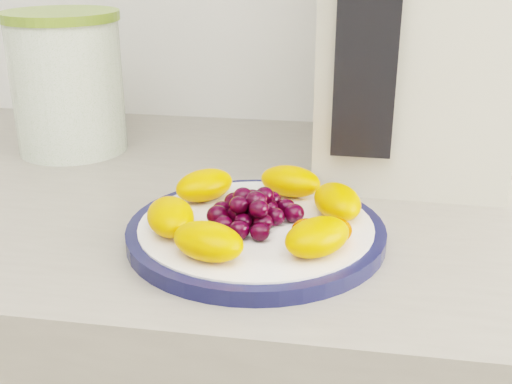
# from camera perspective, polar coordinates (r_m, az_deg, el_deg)

# --- Properties ---
(plate_rim) EXTENTS (0.25, 0.25, 0.01)m
(plate_rim) POSITION_cam_1_polar(r_m,az_deg,el_deg) (0.63, 0.00, -3.60)
(plate_rim) COLOR #13163C
(plate_rim) RESTS_ON counter
(plate_face) EXTENTS (0.23, 0.23, 0.02)m
(plate_face) POSITION_cam_1_polar(r_m,az_deg,el_deg) (0.63, 0.00, -3.52)
(plate_face) COLOR white
(plate_face) RESTS_ON counter
(canister) EXTENTS (0.18, 0.18, 0.17)m
(canister) POSITION_cam_1_polar(r_m,az_deg,el_deg) (0.91, -16.37, 8.93)
(canister) COLOR #2E6011
(canister) RESTS_ON counter
(canister_lid) EXTENTS (0.19, 0.19, 0.01)m
(canister_lid) POSITION_cam_1_polar(r_m,az_deg,el_deg) (0.89, -17.02, 14.77)
(canister_lid) COLOR olive
(canister_lid) RESTS_ON canister
(appliance_body) EXTENTS (0.22, 0.31, 0.38)m
(appliance_body) POSITION_cam_1_polar(r_m,az_deg,el_deg) (0.84, 14.03, 15.13)
(appliance_body) COLOR beige
(appliance_body) RESTS_ON counter
(appliance_panel) EXTENTS (0.06, 0.02, 0.28)m
(appliance_panel) POSITION_cam_1_polar(r_m,az_deg,el_deg) (0.68, 9.97, 14.48)
(appliance_panel) COLOR black
(appliance_panel) RESTS_ON appliance_body
(fruit_plate) EXTENTS (0.22, 0.22, 0.03)m
(fruit_plate) POSITION_cam_1_polar(r_m,az_deg,el_deg) (0.62, 0.25, -1.65)
(fruit_plate) COLOR orange
(fruit_plate) RESTS_ON plate_face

